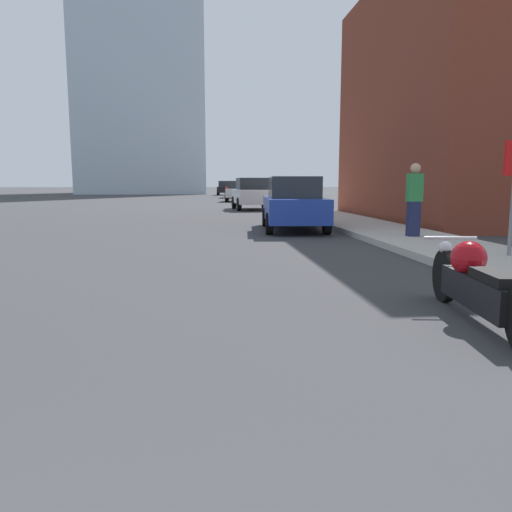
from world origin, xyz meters
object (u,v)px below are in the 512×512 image
at_px(pedestrian, 414,199).
at_px(motorcycle, 476,284).
at_px(parked_car_blue, 294,204).
at_px(parked_car_silver, 238,191).
at_px(parked_car_white, 252,194).
at_px(parked_car_black, 225,188).
at_px(parked_car_red, 234,189).

bearing_deg(pedestrian, motorcycle, -108.22).
xyz_separation_m(parked_car_blue, parked_car_silver, (-0.12, 24.66, 0.01)).
bearing_deg(motorcycle, parked_car_blue, 97.73).
bearing_deg(parked_car_white, parked_car_blue, -92.21).
height_order(parked_car_silver, parked_car_black, parked_car_black).
height_order(parked_car_blue, pedestrian, pedestrian).
distance_m(parked_car_silver, parked_car_black, 22.31).
bearing_deg(parked_car_silver, parked_car_white, -85.31).
relative_size(parked_car_silver, parked_car_red, 0.87).
distance_m(parked_car_blue, parked_car_red, 35.06).
distance_m(motorcycle, pedestrian, 7.31).
xyz_separation_m(motorcycle, parked_car_silver, (-0.18, 35.05, 0.42)).
bearing_deg(parked_car_red, parked_car_silver, -88.90).
distance_m(parked_car_white, pedestrian, 15.89).
bearing_deg(parked_car_black, parked_car_red, -83.97).
distance_m(parked_car_silver, pedestrian, 28.25).
xyz_separation_m(parked_car_blue, parked_car_white, (-0.14, 12.21, 0.06)).
bearing_deg(parked_car_red, parked_car_black, 94.14).
bearing_deg(parked_car_blue, motorcycle, -85.11).
bearing_deg(motorcycle, parked_car_black, 97.64).
xyz_separation_m(parked_car_silver, parked_car_red, (0.26, 10.40, 0.02)).
distance_m(motorcycle, parked_car_blue, 10.41).
height_order(parked_car_red, parked_car_black, parked_car_black).
height_order(parked_car_blue, parked_car_silver, parked_car_blue).
bearing_deg(parked_car_white, parked_car_silver, 87.03).
relative_size(parked_car_blue, pedestrian, 2.54).
distance_m(parked_car_white, parked_car_red, 22.85).
bearing_deg(parked_car_silver, parked_car_black, 95.00).
relative_size(parked_car_blue, parked_car_black, 0.96).
bearing_deg(parked_car_red, parked_car_blue, -87.70).
bearing_deg(motorcycle, parked_car_silver, 97.68).
bearing_deg(parked_car_blue, parked_car_red, 94.31).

